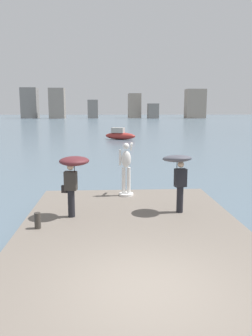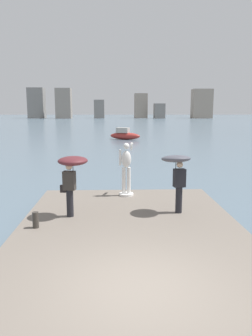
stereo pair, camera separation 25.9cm
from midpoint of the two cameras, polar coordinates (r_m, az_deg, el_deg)
name	(u,v)px [view 2 (the right image)]	position (r m, az deg, el deg)	size (l,w,h in m)	color
ground_plane	(117,137)	(46.13, -1.33, 5.30)	(400.00, 400.00, 0.00)	slate
pier	(132,245)	(9.16, 1.82, -13.09)	(6.64, 10.87, 0.40)	#70665B
statue_white_figure	(126,170)	(13.13, 0.61, -0.30)	(0.58, 0.85, 2.14)	white
onlooker_left	(72,170)	(10.57, -8.61, -0.29)	(1.10, 1.11, 1.96)	black
onlooker_right	(177,168)	(10.99, 9.43, 0.04)	(1.10, 1.12, 1.98)	black
mooring_bollard	(36,220)	(10.07, -14.53, -8.62)	(0.18, 0.18, 0.47)	#38332D
boat_mid	(125,135)	(42.59, -0.07, 5.69)	(4.17, 2.65, 1.50)	#9E2D28
distant_skyline	(114,105)	(146.75, -1.96, 10.81)	(79.42, 12.00, 12.97)	gray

